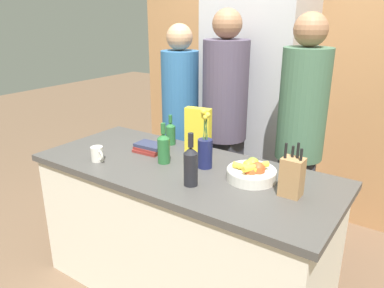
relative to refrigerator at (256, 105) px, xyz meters
The scene contains 16 objects.
ground_plane 1.57m from the refrigerator, 85.35° to the right, with size 14.00×14.00×0.00m, color brown.
kitchen_island 1.33m from the refrigerator, 85.35° to the right, with size 1.88×0.79×0.88m.
back_wall_wood 0.47m from the refrigerator, 74.86° to the left, with size 3.08×0.12×2.60m.
refrigerator is the anchor object (origin of this frame).
fruit_bowl 1.24m from the refrigerator, 65.26° to the right, with size 0.28×0.28×0.11m.
knife_block 1.41m from the refrigerator, 57.06° to the right, with size 0.11×0.09×0.28m.
flower_vase 1.14m from the refrigerator, 79.52° to the right, with size 0.09×0.09×0.36m.
cereal_box 0.94m from the refrigerator, 87.92° to the right, with size 0.18×0.09×0.30m.
coffee_mug 1.48m from the refrigerator, 105.82° to the right, with size 0.11×0.08×0.09m.
book_stack 1.14m from the refrigerator, 102.21° to the right, with size 0.20×0.16×0.06m.
bottle_oil 0.94m from the refrigerator, 103.43° to the right, with size 0.07×0.07×0.21m.
bottle_vinegar 1.21m from the refrigerator, 91.98° to the right, with size 0.08×0.08×0.26m.
bottle_wine 1.40m from the refrigerator, 78.58° to the right, with size 0.08×0.08×0.29m.
person_at_sink 0.69m from the refrigerator, 123.35° to the right, with size 0.29×0.29×1.69m.
person_in_blue 0.52m from the refrigerator, 90.56° to the right, with size 0.33×0.33×1.80m.
person_in_red_tee 0.82m from the refrigerator, 43.87° to the right, with size 0.31×0.31×1.77m.
Camera 1 is at (1.23, -1.68, 1.77)m, focal length 35.00 mm.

